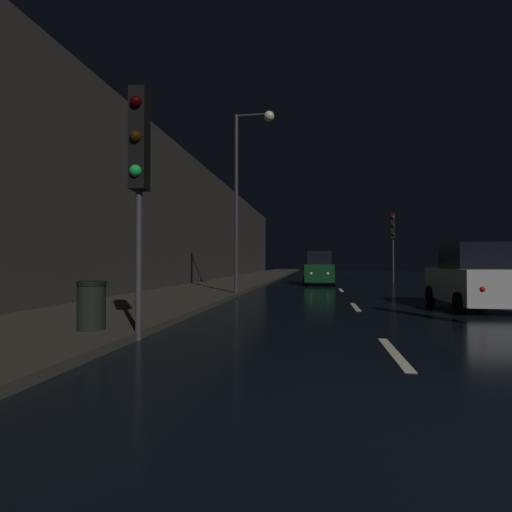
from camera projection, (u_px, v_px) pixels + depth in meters
name	position (u px, v px, depth m)	size (l,w,h in m)	color
ground	(334.00, 282.00, 27.18)	(25.77, 84.00, 0.02)	black
sidewalk_left	(244.00, 280.00, 28.26)	(4.40, 84.00, 0.15)	#38332B
building_facade_left	(196.00, 224.00, 25.29)	(0.80, 63.00, 8.06)	#2D2B28
lane_centerline	(354.00, 305.00, 12.49)	(0.16, 15.82, 0.01)	beige
traffic_light_near_left	(139.00, 158.00, 7.00)	(0.34, 0.47, 4.69)	#38383A
traffic_light_far_right	(393.00, 232.00, 28.04)	(0.35, 0.48, 5.11)	#38383A
streetlamp_overhead	(246.00, 176.00, 15.84)	(1.70, 0.44, 7.77)	#2D2D30
trash_bin_curbside	(92.00, 305.00, 7.23)	(0.55, 0.55, 0.93)	black
car_approaching_headlights	(319.00, 269.00, 24.39)	(1.96, 4.25, 2.14)	#0F3819
car_parked_right_near	(472.00, 279.00, 11.80)	(1.86, 4.03, 2.03)	silver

